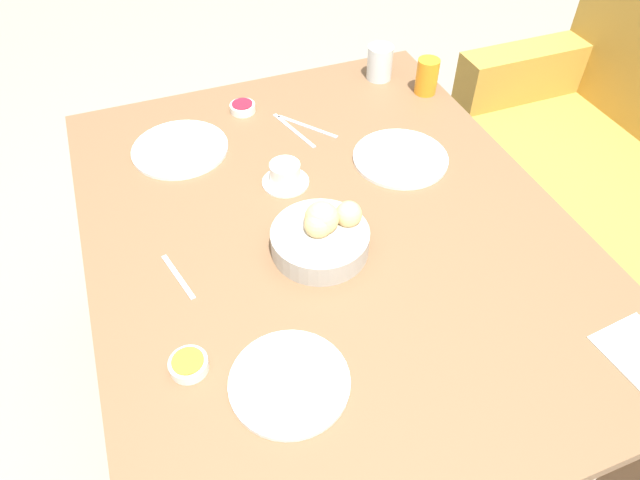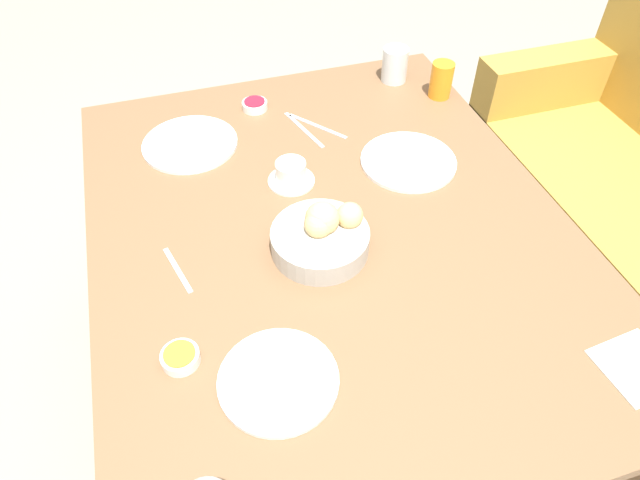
% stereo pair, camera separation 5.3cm
% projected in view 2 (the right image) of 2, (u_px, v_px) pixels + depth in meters
% --- Properties ---
extents(ground_plane, '(10.00, 10.00, 0.00)m').
position_uv_depth(ground_plane, '(328.00, 390.00, 1.86)').
color(ground_plane, gray).
extents(dining_table, '(1.37, 1.09, 0.75)m').
position_uv_depth(dining_table, '(331.00, 252.00, 1.38)').
color(dining_table, brown).
rests_on(dining_table, ground_plane).
extents(bread_basket, '(0.22, 0.22, 0.12)m').
position_uv_depth(bread_basket, '(322.00, 235.00, 1.24)').
color(bread_basket, '#B2ADA3').
rests_on(bread_basket, dining_table).
extents(plate_near_left, '(0.25, 0.25, 0.01)m').
position_uv_depth(plate_near_left, '(190.00, 144.00, 1.53)').
color(plate_near_left, white).
rests_on(plate_near_left, dining_table).
extents(plate_near_right, '(0.22, 0.22, 0.01)m').
position_uv_depth(plate_near_right, '(278.00, 380.00, 1.04)').
color(plate_near_right, white).
rests_on(plate_near_right, dining_table).
extents(plate_far_center, '(0.25, 0.25, 0.01)m').
position_uv_depth(plate_far_center, '(408.00, 161.00, 1.48)').
color(plate_far_center, white).
rests_on(plate_far_center, dining_table).
extents(juice_glass, '(0.07, 0.07, 0.11)m').
position_uv_depth(juice_glass, '(441.00, 80.00, 1.67)').
color(juice_glass, orange).
rests_on(juice_glass, dining_table).
extents(water_tumbler, '(0.08, 0.08, 0.10)m').
position_uv_depth(water_tumbler, '(395.00, 65.00, 1.73)').
color(water_tumbler, silver).
rests_on(water_tumbler, dining_table).
extents(coffee_cup, '(0.12, 0.12, 0.06)m').
position_uv_depth(coffee_cup, '(291.00, 174.00, 1.41)').
color(coffee_cup, white).
rests_on(coffee_cup, dining_table).
extents(jam_bowl_berry, '(0.07, 0.07, 0.03)m').
position_uv_depth(jam_bowl_berry, '(255.00, 105.00, 1.65)').
color(jam_bowl_berry, white).
rests_on(jam_bowl_berry, dining_table).
extents(jam_bowl_honey, '(0.07, 0.07, 0.03)m').
position_uv_depth(jam_bowl_honey, '(180.00, 357.00, 1.06)').
color(jam_bowl_honey, white).
rests_on(jam_bowl_honey, dining_table).
extents(fork_silver, '(0.16, 0.13, 0.00)m').
position_uv_depth(fork_silver, '(318.00, 126.00, 1.60)').
color(fork_silver, '#B7B7BC').
rests_on(fork_silver, dining_table).
extents(knife_silver, '(0.19, 0.06, 0.00)m').
position_uv_depth(knife_silver, '(304.00, 130.00, 1.58)').
color(knife_silver, '#B7B7BC').
rests_on(knife_silver, dining_table).
extents(spoon_coffee, '(0.14, 0.05, 0.00)m').
position_uv_depth(spoon_coffee, '(178.00, 270.00, 1.23)').
color(spoon_coffee, '#B7B7BC').
rests_on(spoon_coffee, dining_table).
extents(napkin, '(0.14, 0.14, 0.00)m').
position_uv_depth(napkin, '(637.00, 367.00, 1.06)').
color(napkin, silver).
rests_on(napkin, dining_table).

